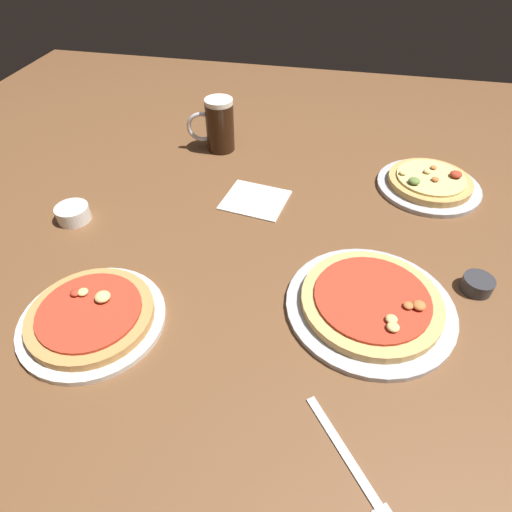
{
  "coord_description": "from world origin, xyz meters",
  "views": [
    {
      "loc": [
        0.14,
        -0.66,
        0.64
      ],
      "look_at": [
        0.0,
        0.0,
        0.02
      ],
      "focal_mm": 30.25,
      "sensor_mm": 36.0,
      "label": 1
    }
  ],
  "objects_px": {
    "pizza_plate_side": "(92,317)",
    "beer_mug_dark": "(218,125)",
    "fork_left": "(353,465)",
    "napkin_folded": "(255,199)",
    "ramekin_butter": "(477,284)",
    "pizza_plate_far": "(429,183)",
    "ramekin_sauce": "(73,213)",
    "pizza_plate_near": "(371,304)"
  },
  "relations": [
    {
      "from": "napkin_folded",
      "to": "pizza_plate_near",
      "type": "bearing_deg",
      "value": -46.37
    },
    {
      "from": "pizza_plate_far",
      "to": "pizza_plate_side",
      "type": "bearing_deg",
      "value": -137.58
    },
    {
      "from": "ramekin_butter",
      "to": "fork_left",
      "type": "bearing_deg",
      "value": -119.59
    },
    {
      "from": "ramekin_sauce",
      "to": "napkin_folded",
      "type": "distance_m",
      "value": 0.44
    },
    {
      "from": "pizza_plate_near",
      "to": "beer_mug_dark",
      "type": "relative_size",
      "value": 2.13
    },
    {
      "from": "pizza_plate_side",
      "to": "ramekin_sauce",
      "type": "distance_m",
      "value": 0.34
    },
    {
      "from": "pizza_plate_far",
      "to": "beer_mug_dark",
      "type": "distance_m",
      "value": 0.61
    },
    {
      "from": "ramekin_sauce",
      "to": "napkin_folded",
      "type": "xyz_separation_m",
      "value": [
        0.41,
        0.17,
        -0.01
      ]
    },
    {
      "from": "beer_mug_dark",
      "to": "napkin_folded",
      "type": "xyz_separation_m",
      "value": [
        0.16,
        -0.24,
        -0.07
      ]
    },
    {
      "from": "pizza_plate_near",
      "to": "beer_mug_dark",
      "type": "bearing_deg",
      "value": 129.56
    },
    {
      "from": "pizza_plate_far",
      "to": "beer_mug_dark",
      "type": "xyz_separation_m",
      "value": [
        -0.6,
        0.09,
        0.06
      ]
    },
    {
      "from": "ramekin_butter",
      "to": "fork_left",
      "type": "xyz_separation_m",
      "value": [
        -0.23,
        -0.4,
        -0.01
      ]
    },
    {
      "from": "pizza_plate_side",
      "to": "fork_left",
      "type": "bearing_deg",
      "value": -18.53
    },
    {
      "from": "pizza_plate_far",
      "to": "ramekin_butter",
      "type": "distance_m",
      "value": 0.37
    },
    {
      "from": "ramekin_sauce",
      "to": "ramekin_butter",
      "type": "relative_size",
      "value": 1.29
    },
    {
      "from": "pizza_plate_near",
      "to": "pizza_plate_far",
      "type": "height_order",
      "value": "pizza_plate_far"
    },
    {
      "from": "pizza_plate_far",
      "to": "beer_mug_dark",
      "type": "relative_size",
      "value": 1.75
    },
    {
      "from": "beer_mug_dark",
      "to": "ramekin_butter",
      "type": "height_order",
      "value": "beer_mug_dark"
    },
    {
      "from": "ramekin_sauce",
      "to": "ramekin_butter",
      "type": "bearing_deg",
      "value": -2.76
    },
    {
      "from": "pizza_plate_near",
      "to": "ramekin_butter",
      "type": "relative_size",
      "value": 5.31
    },
    {
      "from": "pizza_plate_near",
      "to": "pizza_plate_side",
      "type": "relative_size",
      "value": 1.2
    },
    {
      "from": "pizza_plate_near",
      "to": "beer_mug_dark",
      "type": "height_order",
      "value": "beer_mug_dark"
    },
    {
      "from": "ramekin_sauce",
      "to": "napkin_folded",
      "type": "height_order",
      "value": "ramekin_sauce"
    },
    {
      "from": "pizza_plate_side",
      "to": "napkin_folded",
      "type": "height_order",
      "value": "pizza_plate_side"
    },
    {
      "from": "pizza_plate_near",
      "to": "ramekin_butter",
      "type": "distance_m",
      "value": 0.23
    },
    {
      "from": "beer_mug_dark",
      "to": "fork_left",
      "type": "bearing_deg",
      "value": -63.06
    },
    {
      "from": "pizza_plate_far",
      "to": "pizza_plate_side",
      "type": "relative_size",
      "value": 0.98
    },
    {
      "from": "fork_left",
      "to": "napkin_folded",
      "type": "bearing_deg",
      "value": 114.06
    },
    {
      "from": "ramekin_sauce",
      "to": "fork_left",
      "type": "height_order",
      "value": "ramekin_sauce"
    },
    {
      "from": "ramekin_sauce",
      "to": "napkin_folded",
      "type": "relative_size",
      "value": 0.51
    },
    {
      "from": "beer_mug_dark",
      "to": "fork_left",
      "type": "xyz_separation_m",
      "value": [
        0.43,
        -0.85,
        -0.07
      ]
    },
    {
      "from": "pizza_plate_far",
      "to": "ramekin_butter",
      "type": "bearing_deg",
      "value": -79.85
    },
    {
      "from": "napkin_folded",
      "to": "ramekin_butter",
      "type": "bearing_deg",
      "value": -22.77
    },
    {
      "from": "pizza_plate_near",
      "to": "fork_left",
      "type": "bearing_deg",
      "value": -93.62
    },
    {
      "from": "beer_mug_dark",
      "to": "napkin_folded",
      "type": "bearing_deg",
      "value": -56.39
    },
    {
      "from": "pizza_plate_far",
      "to": "pizza_plate_near",
      "type": "bearing_deg",
      "value": -107.53
    },
    {
      "from": "pizza_plate_near",
      "to": "ramekin_sauce",
      "type": "relative_size",
      "value": 4.13
    },
    {
      "from": "ramekin_butter",
      "to": "ramekin_sauce",
      "type": "bearing_deg",
      "value": 177.24
    },
    {
      "from": "ramekin_butter",
      "to": "beer_mug_dark",
      "type": "bearing_deg",
      "value": 145.69
    },
    {
      "from": "beer_mug_dark",
      "to": "pizza_plate_near",
      "type": "bearing_deg",
      "value": -50.44
    },
    {
      "from": "pizza_plate_side",
      "to": "beer_mug_dark",
      "type": "relative_size",
      "value": 1.78
    },
    {
      "from": "pizza_plate_near",
      "to": "pizza_plate_far",
      "type": "bearing_deg",
      "value": 72.47
    }
  ]
}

